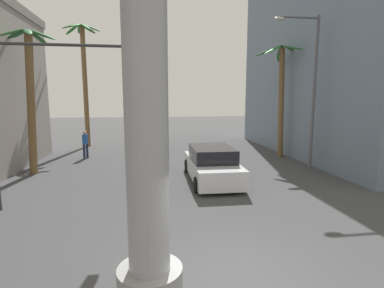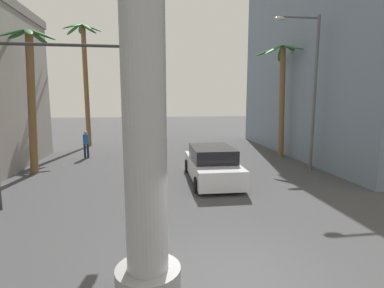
{
  "view_description": "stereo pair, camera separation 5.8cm",
  "coord_description": "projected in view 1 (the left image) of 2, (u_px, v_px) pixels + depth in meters",
  "views": [
    {
      "loc": [
        -1.73,
        -5.56,
        3.73
      ],
      "look_at": [
        0.0,
        6.05,
        1.94
      ],
      "focal_mm": 28.0,
      "sensor_mm": 36.0,
      "label": 1
    },
    {
      "loc": [
        -1.68,
        -5.57,
        3.73
      ],
      "look_at": [
        0.0,
        6.05,
        1.94
      ],
      "focal_mm": 28.0,
      "sensor_mm": 36.0,
      "label": 2
    }
  ],
  "objects": [
    {
      "name": "traffic_light_mast",
      "position": [
        47.0,
        91.0,
        9.76
      ],
      "size": [
        5.55,
        0.32,
        5.54
      ],
      "color": "#333333",
      "rests_on": "ground"
    },
    {
      "name": "palm_tree_mid_left",
      "position": [
        30.0,
        89.0,
        14.44
      ],
      "size": [
        2.47,
        2.39,
        7.05
      ],
      "color": "brown",
      "rests_on": "ground"
    },
    {
      "name": "street_lamp",
      "position": [
        309.0,
        80.0,
        15.15
      ],
      "size": [
        2.39,
        0.28,
        7.8
      ],
      "color": "#59595E",
      "rests_on": "ground"
    },
    {
      "name": "car_lead",
      "position": [
        212.0,
        165.0,
        13.7
      ],
      "size": [
        2.14,
        4.93,
        1.56
      ],
      "color": "black",
      "rests_on": "ground"
    },
    {
      "name": "building_right",
      "position": [
        347.0,
        45.0,
        19.68
      ],
      "size": [
        8.25,
        16.88,
        14.39
      ],
      "color": "slate",
      "rests_on": "ground"
    },
    {
      "name": "palm_tree_mid_right",
      "position": [
        281.0,
        87.0,
        18.84
      ],
      "size": [
        3.23,
        3.29,
        7.06
      ],
      "color": "brown",
      "rests_on": "ground"
    },
    {
      "name": "ground_plane",
      "position": [
        181.0,
        169.0,
        16.03
      ],
      "size": [
        93.45,
        93.45,
        0.0
      ],
      "primitive_type": "plane",
      "color": "#424244"
    },
    {
      "name": "palm_tree_far_left",
      "position": [
        84.0,
        71.0,
        22.95
      ],
      "size": [
        2.78,
        2.88,
        9.36
      ],
      "color": "brown",
      "rests_on": "ground"
    },
    {
      "name": "pedestrian_far_left",
      "position": [
        85.0,
        142.0,
        18.76
      ],
      "size": [
        0.48,
        0.48,
        1.74
      ],
      "color": "#1E233F",
      "rests_on": "ground"
    }
  ]
}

